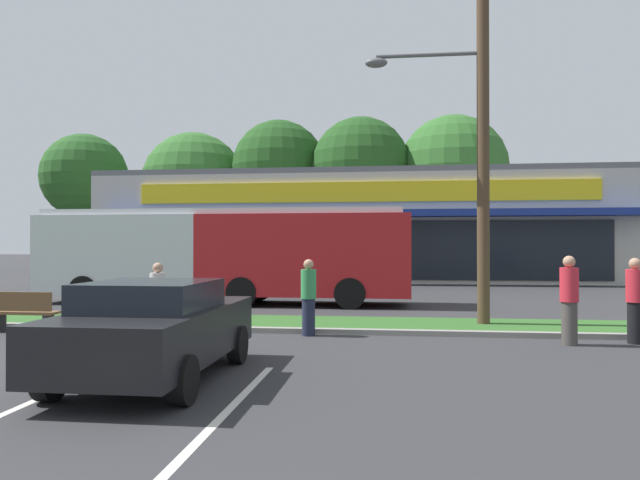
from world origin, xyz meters
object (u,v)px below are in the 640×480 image
at_px(pedestrian_by_pole, 569,300).
at_px(car_1, 140,272).
at_px(utility_pole, 477,123).
at_px(pedestrian_far, 158,301).
at_px(city_bus, 224,253).
at_px(pedestrian_near_bench, 309,297).
at_px(pedestrian_mid, 635,301).
at_px(bus_stop_bench, 22,311).
at_px(car_0, 156,328).

bearing_deg(pedestrian_by_pole, car_1, -173.81).
xyz_separation_m(utility_pole, pedestrian_by_pole, (1.50, -2.21, -4.11)).
xyz_separation_m(utility_pole, pedestrian_far, (-7.06, -2.57, -4.19)).
relative_size(utility_pole, city_bus, 0.73).
distance_m(city_bus, pedestrian_near_bench, 7.77).
distance_m(pedestrian_mid, pedestrian_far, 9.98).
xyz_separation_m(car_1, pedestrian_by_pole, (14.91, -12.88, 0.12)).
bearing_deg(car_1, bus_stop_bench, -77.43).
height_order(utility_pole, city_bus, utility_pole).
distance_m(utility_pole, city_bus, 9.85).
bearing_deg(pedestrian_near_bench, bus_stop_bench, -57.68).
distance_m(utility_pole, car_0, 9.33).
xyz_separation_m(city_bus, pedestrian_far, (0.77, -7.59, -0.94)).
bearing_deg(city_bus, pedestrian_by_pole, 142.91).
xyz_separation_m(car_0, pedestrian_far, (-1.45, 3.56, 0.05)).
bearing_deg(pedestrian_near_bench, city_bus, -120.09).
relative_size(city_bus, pedestrian_mid, 7.30).
relative_size(bus_stop_bench, pedestrian_near_bench, 0.94).
height_order(utility_pole, car_0, utility_pole).
xyz_separation_m(city_bus, pedestrian_by_pole, (9.33, -7.23, -0.86)).
distance_m(bus_stop_bench, car_0, 6.50).
bearing_deg(bus_stop_bench, city_bus, -111.59).
distance_m(car_1, pedestrian_by_pole, 19.71).
bearing_deg(utility_pole, pedestrian_near_bench, -157.35).
bearing_deg(pedestrian_by_pole, car_0, -104.12).
relative_size(car_0, pedestrian_far, 2.56).
bearing_deg(pedestrian_far, car_1, -129.21).
relative_size(car_1, pedestrian_far, 2.81).
xyz_separation_m(utility_pole, car_1, (-13.42, 10.67, -4.23)).
height_order(city_bus, pedestrian_far, city_bus).
height_order(pedestrian_near_bench, pedestrian_by_pole, pedestrian_by_pole).
xyz_separation_m(car_0, pedestrian_by_pole, (7.11, 3.92, 0.13)).
bearing_deg(city_bus, bus_stop_bench, 69.06).
bearing_deg(pedestrian_near_bench, pedestrian_far, -43.91).
distance_m(car_0, pedestrian_near_bench, 4.80).
distance_m(pedestrian_near_bench, pedestrian_by_pole, 5.46).
xyz_separation_m(pedestrian_mid, pedestrian_far, (-9.96, -0.69, -0.06)).
bearing_deg(city_bus, car_0, 101.93).
relative_size(pedestrian_near_bench, pedestrian_mid, 0.97).
relative_size(city_bus, car_1, 2.78).
height_order(utility_pole, pedestrian_mid, utility_pole).
height_order(city_bus, pedestrian_mid, city_bus).
relative_size(utility_pole, pedestrian_far, 5.67).
xyz_separation_m(city_bus, bus_stop_bench, (-2.76, -6.98, -1.26)).
bearing_deg(pedestrian_mid, utility_pole, -106.24).
relative_size(utility_pole, pedestrian_by_pole, 5.17).
height_order(utility_pole, bus_stop_bench, utility_pole).
bearing_deg(city_bus, utility_pole, 148.04).
distance_m(pedestrian_near_bench, pedestrian_far, 3.27).
xyz_separation_m(car_0, pedestrian_mid, (8.51, 4.25, 0.11)).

